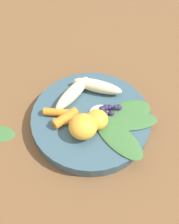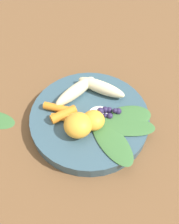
# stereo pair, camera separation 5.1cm
# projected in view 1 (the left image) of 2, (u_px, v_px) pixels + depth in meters

# --- Properties ---
(ground_plane) EXTENTS (2.40, 2.40, 0.00)m
(ground_plane) POSITION_uv_depth(u_px,v_px,m) (90.00, 122.00, 0.54)
(ground_plane) COLOR brown
(bowl) EXTENTS (0.25, 0.25, 0.03)m
(bowl) POSITION_uv_depth(u_px,v_px,m) (90.00, 119.00, 0.53)
(bowl) COLOR #385666
(bowl) RESTS_ON ground_plane
(banana_peeled_left) EXTENTS (0.11, 0.09, 0.03)m
(banana_peeled_left) POSITION_uv_depth(u_px,v_px,m) (72.00, 93.00, 0.54)
(banana_peeled_left) COLOR beige
(banana_peeled_left) RESTS_ON bowl
(banana_peeled_right) EXTENTS (0.06, 0.12, 0.03)m
(banana_peeled_right) POSITION_uv_depth(u_px,v_px,m) (96.00, 86.00, 0.55)
(banana_peeled_right) COLOR beige
(banana_peeled_right) RESTS_ON bowl
(orange_segment_near) EXTENTS (0.05, 0.05, 0.03)m
(orange_segment_near) POSITION_uv_depth(u_px,v_px,m) (95.00, 120.00, 0.49)
(orange_segment_near) COLOR #F4A833
(orange_segment_near) RESTS_ON bowl
(orange_segment_far) EXTENTS (0.06, 0.06, 0.04)m
(orange_segment_far) POSITION_uv_depth(u_px,v_px,m) (82.00, 126.00, 0.48)
(orange_segment_far) COLOR #F4A833
(orange_segment_far) RESTS_ON bowl
(carrot_front) EXTENTS (0.02, 0.06, 0.02)m
(carrot_front) POSITION_uv_depth(u_px,v_px,m) (55.00, 113.00, 0.51)
(carrot_front) COLOR orange
(carrot_front) RESTS_ON bowl
(carrot_mid_left) EXTENTS (0.05, 0.05, 0.02)m
(carrot_mid_left) POSITION_uv_depth(u_px,v_px,m) (64.00, 118.00, 0.50)
(carrot_mid_left) COLOR orange
(carrot_mid_left) RESTS_ON bowl
(carrot_mid_right) EXTENTS (0.02, 0.06, 0.02)m
(carrot_mid_right) POSITION_uv_depth(u_px,v_px,m) (67.00, 120.00, 0.50)
(carrot_mid_right) COLOR orange
(carrot_mid_right) RESTS_ON bowl
(blueberry_pile) EXTENTS (0.03, 0.05, 0.03)m
(blueberry_pile) POSITION_uv_depth(u_px,v_px,m) (108.00, 109.00, 0.52)
(blueberry_pile) COLOR #2D234C
(blueberry_pile) RESTS_ON bowl
(coconut_shred_patch) EXTENTS (0.05, 0.05, 0.00)m
(coconut_shred_patch) POSITION_uv_depth(u_px,v_px,m) (100.00, 114.00, 0.52)
(coconut_shred_patch) COLOR white
(coconut_shred_patch) RESTS_ON bowl
(kale_leaf_left) EXTENTS (0.13, 0.12, 0.00)m
(kale_leaf_left) POSITION_uv_depth(u_px,v_px,m) (117.00, 137.00, 0.49)
(kale_leaf_left) COLOR #3D7038
(kale_leaf_left) RESTS_ON bowl
(kale_leaf_right) EXTENTS (0.06, 0.14, 0.00)m
(kale_leaf_right) POSITION_uv_depth(u_px,v_px,m) (123.00, 120.00, 0.51)
(kale_leaf_right) COLOR #3D7038
(kale_leaf_right) RESTS_ON bowl
(kale_leaf_rear) EXTENTS (0.09, 0.11, 0.00)m
(kale_leaf_rear) POSITION_uv_depth(u_px,v_px,m) (127.00, 112.00, 0.52)
(kale_leaf_rear) COLOR #3D7038
(kale_leaf_rear) RESTS_ON bowl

